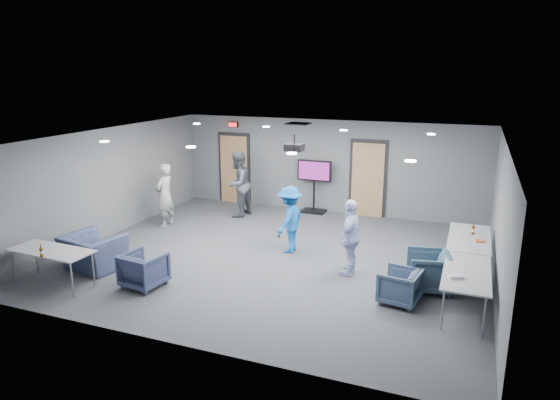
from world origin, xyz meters
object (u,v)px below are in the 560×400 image
(person_d, at_px, (290,219))
(chair_front_a, at_px, (144,270))
(table_front_left, at_px, (51,252))
(person_c, at_px, (350,237))
(table_right_a, at_px, (469,239))
(chair_right_b, at_px, (430,271))
(tv_stand, at_px, (314,183))
(chair_front_b, at_px, (93,252))
(chair_right_c, at_px, (399,286))
(table_right_b, at_px, (467,274))
(person_b, at_px, (238,184))
(person_a, at_px, (165,195))
(projector, at_px, (294,147))
(bottle_front, at_px, (41,252))
(bottle_right, at_px, (473,230))

(person_d, relative_size, chair_front_a, 2.06)
(table_front_left, bearing_deg, person_c, 29.16)
(person_c, distance_m, chair_front_a, 4.13)
(person_c, bearing_deg, table_right_a, 117.51)
(chair_right_b, bearing_deg, person_d, -118.99)
(chair_front_a, distance_m, tv_stand, 6.35)
(chair_front_b, height_order, tv_stand, tv_stand)
(chair_front_b, height_order, table_front_left, chair_front_b)
(person_c, height_order, chair_front_b, person_c)
(person_d, distance_m, chair_front_a, 3.45)
(chair_front_b, bearing_deg, chair_right_b, -157.74)
(chair_right_c, bearing_deg, chair_front_a, -67.71)
(table_right_b, xyz_separation_m, tv_stand, (-4.32, 4.95, 0.19))
(person_d, bearing_deg, person_b, -127.31)
(person_c, distance_m, chair_front_b, 5.38)
(person_a, bearing_deg, person_b, 140.37)
(tv_stand, height_order, projector, projector)
(chair_front_b, height_order, bottle_front, bottle_front)
(chair_front_b, distance_m, bottle_right, 7.99)
(person_a, height_order, person_c, person_a)
(table_right_a, height_order, bottle_right, bottle_right)
(chair_right_c, bearing_deg, projector, -116.09)
(chair_front_a, relative_size, bottle_right, 2.81)
(person_b, bearing_deg, person_d, 53.63)
(person_a, distance_m, chair_right_b, 7.16)
(table_right_b, xyz_separation_m, table_front_left, (-7.47, -1.80, -0.01))
(chair_front_b, bearing_deg, projector, -133.13)
(projector, bearing_deg, chair_right_b, -20.59)
(chair_front_b, relative_size, tv_stand, 0.74)
(person_d, xyz_separation_m, bottle_front, (-3.50, -3.75, 0.05))
(chair_right_c, height_order, table_right_b, table_right_b)
(tv_stand, bearing_deg, projector, -80.93)
(bottle_front, bearing_deg, person_b, 79.25)
(chair_front_b, xyz_separation_m, table_right_b, (7.33, 0.85, 0.32))
(bottle_right, bearing_deg, person_b, 165.20)
(chair_right_b, xyz_separation_m, chair_front_b, (-6.68, -1.50, -0.01))
(chair_right_b, distance_m, chair_right_c, 0.89)
(chair_right_c, height_order, tv_stand, tv_stand)
(chair_front_a, height_order, bottle_right, bottle_right)
(person_a, distance_m, bottle_right, 7.67)
(person_c, relative_size, chair_front_a, 2.10)
(chair_right_c, relative_size, table_right_b, 0.37)
(chair_front_b, xyz_separation_m, bottle_front, (-0.02, -1.28, 0.45))
(person_d, relative_size, chair_right_c, 2.25)
(table_front_left, relative_size, tv_stand, 1.09)
(person_a, xyz_separation_m, person_c, (5.36, -1.38, -0.06))
(chair_right_c, height_order, table_front_left, table_front_left)
(person_c, bearing_deg, person_a, -101.67)
(chair_right_c, xyz_separation_m, bottle_front, (-6.25, -2.02, 0.51))
(chair_right_c, bearing_deg, table_right_b, 105.26)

